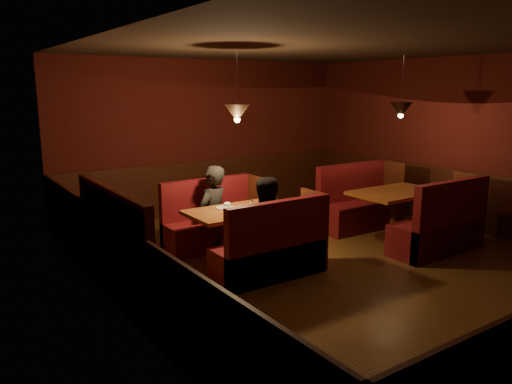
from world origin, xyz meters
TOP-DOWN VIEW (x-y plane):
  - room at (-0.28, 0.05)m, footprint 6.02×7.02m
  - main_table at (-1.08, 0.68)m, footprint 1.38×0.84m
  - main_bench_far at (-1.06, 1.46)m, footprint 1.51×0.54m
  - main_bench_near at (-1.06, -0.11)m, footprint 1.51×0.54m
  - second_table at (1.50, 0.15)m, footprint 1.40×0.89m
  - second_bench_far at (1.54, 0.98)m, footprint 1.54×0.58m
  - second_bench_near at (1.54, -0.69)m, footprint 1.54×0.58m
  - diner_a at (-1.15, 1.29)m, footprint 0.70×0.60m
  - diner_b at (-0.96, 0.11)m, footprint 0.87×0.73m

SIDE VIEW (x-z plane):
  - main_bench_far at x=-1.06m, z-range -0.19..0.85m
  - main_bench_near at x=-1.06m, z-range -0.19..0.85m
  - second_bench_far at x=1.54m, z-range -0.20..0.90m
  - second_bench_near at x=1.54m, z-range -0.20..0.90m
  - main_table at x=-1.08m, z-range 0.09..1.05m
  - second_table at x=1.50m, z-range 0.19..0.98m
  - diner_b at x=-0.96m, z-range 0.00..1.61m
  - diner_a at x=-1.15m, z-range 0.00..1.62m
  - room at x=-0.28m, z-range -0.41..2.51m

